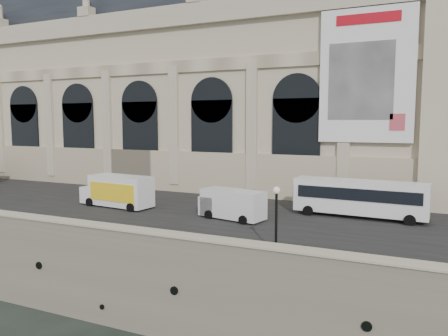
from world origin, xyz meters
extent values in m
plane|color=black|center=(0.00, 0.00, 0.00)|extent=(260.00, 260.00, 0.00)
cube|color=gray|center=(0.00, 35.00, 3.00)|extent=(160.00, 70.00, 6.00)
cube|color=#2D2D2D|center=(0.00, 14.00, 6.03)|extent=(160.00, 24.00, 0.06)
cube|color=gray|center=(0.00, 0.60, 6.55)|extent=(160.00, 1.20, 1.10)
cube|color=beige|center=(0.00, 0.60, 7.15)|extent=(160.00, 1.40, 0.12)
cube|color=beige|center=(-6.00, 31.00, 17.00)|extent=(68.00, 18.00, 22.00)
cube|color=beige|center=(-6.00, 21.85, 8.50)|extent=(68.60, 0.40, 5.00)
cube|color=beige|center=(-6.00, 21.70, 26.80)|extent=(69.00, 0.80, 2.40)
cube|color=beige|center=(-6.00, 21.85, 21.00)|extent=(68.00, 0.30, 1.40)
cube|color=#292F37|center=(-6.00, 31.00, 31.00)|extent=(64.00, 15.00, 6.00)
cube|color=beige|center=(-29.00, 21.75, 14.00)|extent=(1.20, 0.50, 14.00)
cube|color=black|center=(-24.00, 21.82, 12.50)|extent=(5.20, 0.25, 9.00)
cylinder|color=black|center=(-24.00, 21.82, 17.00)|extent=(5.20, 0.25, 5.20)
cube|color=beige|center=(-19.00, 21.75, 14.00)|extent=(1.20, 0.50, 14.00)
cube|color=black|center=(-14.00, 21.82, 12.50)|extent=(5.20, 0.25, 9.00)
cylinder|color=black|center=(-14.00, 21.82, 17.00)|extent=(5.20, 0.25, 5.20)
cube|color=beige|center=(-9.00, 21.75, 14.00)|extent=(1.20, 0.50, 14.00)
cube|color=black|center=(-4.00, 21.82, 12.50)|extent=(5.20, 0.25, 9.00)
cylinder|color=black|center=(-4.00, 21.82, 17.00)|extent=(5.20, 0.25, 5.20)
cube|color=beige|center=(1.00, 21.75, 14.00)|extent=(1.20, 0.50, 14.00)
cube|color=black|center=(6.00, 21.82, 12.50)|extent=(5.20, 0.25, 9.00)
cylinder|color=black|center=(6.00, 21.82, 17.00)|extent=(5.20, 0.25, 5.20)
cube|color=beige|center=(11.00, 21.75, 14.00)|extent=(1.20, 0.50, 14.00)
cube|color=black|center=(16.00, 21.82, 12.50)|extent=(5.20, 0.25, 9.00)
cylinder|color=black|center=(16.00, 21.82, 17.00)|extent=(5.20, 0.25, 5.20)
cube|color=beige|center=(21.00, 21.75, 14.00)|extent=(1.20, 0.50, 14.00)
cube|color=white|center=(23.00, 21.55, 19.00)|extent=(9.00, 0.35, 13.00)
cube|color=#B40C19|center=(23.00, 21.35, 24.40)|extent=(6.00, 0.06, 1.00)
cube|color=gray|center=(22.50, 21.35, 18.50)|extent=(6.20, 0.06, 7.50)
cube|color=#C04452|center=(26.00, 21.35, 14.50)|extent=(1.40, 0.06, 1.60)
cube|color=white|center=(23.40, 16.06, 7.90)|extent=(11.50, 2.92, 2.95)
cube|color=black|center=(17.68, 16.34, 8.19)|extent=(0.18, 2.19, 1.14)
cube|color=black|center=(23.34, 14.84, 8.28)|extent=(10.44, 0.58, 1.05)
cube|color=black|center=(23.45, 17.29, 8.28)|extent=(10.44, 0.58, 1.05)
cylinder|color=black|center=(19.07, 15.08, 6.48)|extent=(0.96, 0.33, 0.95)
cylinder|color=black|center=(19.18, 17.45, 6.48)|extent=(0.96, 0.33, 0.95)
cylinder|color=black|center=(27.61, 14.67, 6.48)|extent=(0.96, 0.33, 0.95)
cylinder|color=black|center=(27.72, 17.05, 6.48)|extent=(0.96, 0.33, 0.95)
cube|color=white|center=(13.45, 10.85, 7.42)|extent=(6.01, 3.33, 2.42)
cube|color=white|center=(11.23, 11.32, 7.05)|extent=(2.01, 2.49, 1.68)
cube|color=black|center=(10.66, 11.44, 7.63)|extent=(0.45, 1.86, 0.84)
cylinder|color=black|center=(11.45, 10.14, 6.40)|extent=(0.84, 0.42, 0.80)
cylinder|color=black|center=(11.90, 12.30, 6.40)|extent=(0.84, 0.42, 0.80)
cylinder|color=black|center=(15.00, 9.39, 6.40)|extent=(0.84, 0.42, 0.80)
cylinder|color=black|center=(15.46, 11.55, 6.40)|extent=(0.84, 0.42, 0.80)
cube|color=white|center=(1.13, 11.22, 7.71)|extent=(6.84, 3.21, 2.97)
cube|color=yellow|center=(0.99, 9.93, 7.71)|extent=(5.70, 0.66, 1.76)
cube|color=#B40C19|center=(0.99, 9.93, 7.71)|extent=(3.29, 0.39, 0.66)
cube|color=white|center=(-2.60, 11.61, 7.05)|extent=(2.01, 2.59, 1.65)
cylinder|color=black|center=(-2.07, 10.28, 6.44)|extent=(0.91, 0.40, 0.88)
cylinder|color=black|center=(-1.81, 12.80, 6.44)|extent=(0.91, 0.40, 0.88)
cylinder|color=black|center=(3.40, 9.71, 6.44)|extent=(0.91, 0.40, 0.88)
cylinder|color=black|center=(3.67, 12.22, 6.44)|extent=(0.91, 0.40, 0.88)
cylinder|color=black|center=(20.05, 2.49, 6.21)|extent=(0.46, 0.46, 0.41)
cylinder|color=black|center=(20.05, 2.49, 8.07)|extent=(0.17, 0.17, 4.15)
sphere|color=beige|center=(20.05, 2.49, 10.25)|extent=(0.46, 0.46, 0.46)
camera|label=1|loc=(28.31, -23.59, 14.55)|focal=35.00mm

